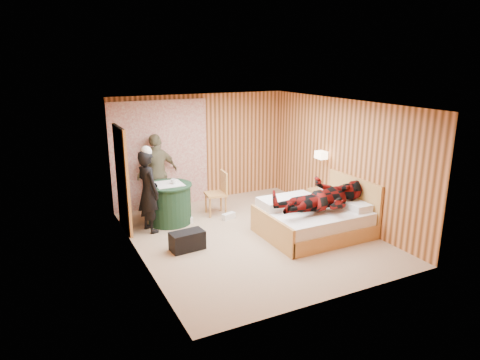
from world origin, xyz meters
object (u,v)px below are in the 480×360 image
chair_far (158,188)px  man_at_table (158,173)px  bed (314,219)px  chair_near (219,190)px  round_table (169,203)px  woman_standing (148,191)px  nightstand (323,203)px  duffel_bag (187,241)px  man_on_bed (324,190)px  wall_lamp (321,155)px

chair_far → man_at_table: (0.02, 0.05, 0.32)m
bed → chair_near: bed is taller
round_table → woman_standing: (-0.48, -0.25, 0.39)m
chair_far → man_at_table: 0.33m
round_table → man_at_table: bearing=90.0°
nightstand → duffel_bag: nightstand is taller
round_table → chair_near: 1.13m
chair_near → man_at_table: man_at_table is taller
chair_near → bed: bearing=39.6°
chair_far → man_on_bed: 3.64m
woman_standing → man_on_bed: size_ratio=0.91×
man_at_table → duffel_bag: bearing=67.4°
round_table → chair_far: chair_far is taller
duffel_bag → round_table: bearing=79.9°
chair_far → chair_near: bearing=-45.4°
wall_lamp → chair_far: bearing=152.2°
round_table → woman_standing: size_ratio=0.58×
chair_near → duffel_bag: size_ratio=1.59×
duffel_bag → chair_far: bearing=82.2°
chair_near → chair_far: bearing=-115.1°
chair_near → man_at_table: size_ratio=0.55×
chair_far → man_on_bed: bearing=-63.2°
man_at_table → wall_lamp: bearing=132.1°
wall_lamp → woman_standing: (-3.56, 0.65, -0.49)m
woman_standing → man_on_bed: 3.31m
man_at_table → chair_near: bearing=126.4°
nightstand → duffel_bag: 3.18m
man_on_bed → woman_standing: bearing=147.4°
chair_far → duffel_bag: (-0.11, -2.14, -0.37)m
nightstand → man_on_bed: bearing=-127.8°
chair_far → woman_standing: size_ratio=0.58×
man_at_table → man_on_bed: (2.31, -2.82, 0.08)m
chair_near → woman_standing: bearing=-73.4°
bed → man_at_table: (-2.29, 2.59, 0.57)m
duffel_bag → woman_standing: (-0.35, 1.15, 0.64)m
woman_standing → nightstand: bearing=-117.1°
round_table → duffel_bag: round_table is taller
chair_far → round_table: bearing=-101.8°
nightstand → woman_standing: 3.65m
bed → man_on_bed: size_ratio=1.10×
wall_lamp → woman_standing: 3.65m
round_table → chair_near: size_ratio=0.99×
woman_standing → wall_lamp: bearing=-113.9°
wall_lamp → woman_standing: bearing=169.7°
duffel_bag → wall_lamp: bearing=4.1°
nightstand → round_table: (-3.04, 1.09, 0.12)m
bed → chair_far: bearing=132.2°
bed → chair_near: (-1.17, 1.83, 0.25)m
nightstand → man_on_bed: (-0.73, -0.94, 0.64)m
duffel_bag → man_on_bed: (2.44, -0.63, 0.77)m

